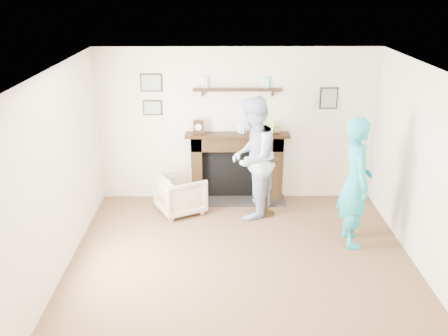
{
  "coord_description": "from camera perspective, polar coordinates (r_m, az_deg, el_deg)",
  "views": [
    {
      "loc": [
        -0.28,
        -5.28,
        3.46
      ],
      "look_at": [
        -0.22,
        0.9,
        1.12
      ],
      "focal_mm": 40.0,
      "sensor_mm": 36.0,
      "label": 1
    }
  ],
  "objects": [
    {
      "name": "room_shell",
      "position": [
        6.25,
        2.07,
        3.64
      ],
      "size": [
        4.54,
        5.02,
        2.52
      ],
      "color": "beige",
      "rests_on": "ground"
    },
    {
      "name": "man",
      "position": [
        7.89,
        3.08,
        -5.29
      ],
      "size": [
        0.97,
        1.1,
        1.88
      ],
      "primitive_type": "imported",
      "rotation": [
        0.0,
        0.0,
        -1.91
      ],
      "color": "#CBD8FF",
      "rests_on": "ground"
    },
    {
      "name": "ground",
      "position": [
        6.32,
        2.16,
        -12.47
      ],
      "size": [
        5.0,
        5.0,
        0.0
      ],
      "primitive_type": "plane",
      "color": "brown",
      "rests_on": "ground"
    },
    {
      "name": "pedestal_table",
      "position": [
        7.64,
        4.91,
        -0.72
      ],
      "size": [
        0.34,
        0.34,
        1.09
      ],
      "color": "black",
      "rests_on": "ground"
    },
    {
      "name": "woman",
      "position": [
        7.32,
        14.13,
        -8.17
      ],
      "size": [
        0.45,
        0.67,
        1.81
      ],
      "primitive_type": "imported",
      "rotation": [
        0.0,
        0.0,
        1.6
      ],
      "color": "#1EAE9E",
      "rests_on": "ground"
    },
    {
      "name": "armchair",
      "position": [
        7.99,
        -4.92,
        -4.98
      ],
      "size": [
        0.9,
        0.89,
        0.62
      ],
      "primitive_type": "imported",
      "rotation": [
        0.0,
        0.0,
        2.04
      ],
      "color": "tan",
      "rests_on": "ground"
    }
  ]
}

